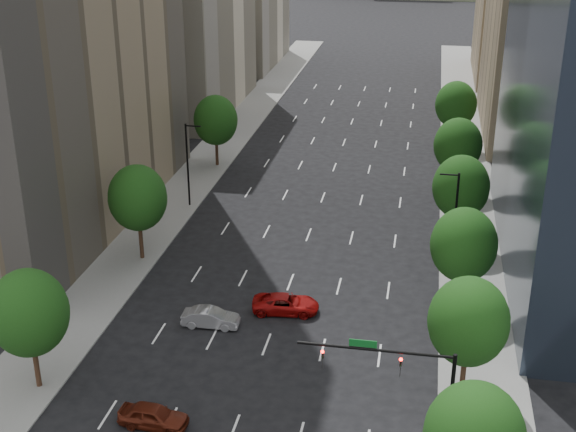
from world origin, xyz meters
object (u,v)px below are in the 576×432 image
Objects in this scene: car_silver at (211,318)px; car_maroon at (153,416)px; car_red_far at (286,304)px; traffic_signal at (409,377)px.

car_maroon is at bearing 176.84° from car_silver.
traffic_signal is at bearing -152.20° from car_red_far.
traffic_signal is 19.79m from car_silver.
car_maroon reaches higher than car_red_far.
traffic_signal is 18.52m from car_red_far.
traffic_signal is 2.06× the size of car_maroon.
car_silver is 6.14m from car_red_far.
car_red_far is at bearing -60.98° from car_silver.
car_maroon is 12.33m from car_silver.
car_maroon is 0.84× the size of car_red_far.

